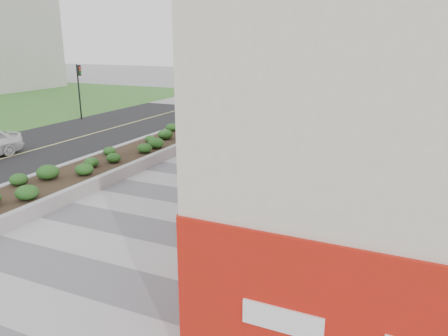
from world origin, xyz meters
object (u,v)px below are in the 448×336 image
at_px(traffic_signal_near, 187,88).
at_px(traffic_signal_far, 79,84).
at_px(skateboarder, 209,165).
at_px(planter, 114,160).

relative_size(traffic_signal_near, traffic_signal_far, 1.00).
xyz_separation_m(traffic_signal_near, skateboarder, (6.92, -10.63, -1.94)).
relative_size(planter, traffic_signal_near, 4.29).
distance_m(planter, traffic_signal_far, 15.00).
bearing_deg(traffic_signal_near, planter, -80.65).
relative_size(traffic_signal_far, skateboarder, 2.60).
xyz_separation_m(planter, skateboarder, (5.19, -0.13, 0.40)).
bearing_deg(skateboarder, traffic_signal_far, 170.95).
distance_m(planter, skateboarder, 5.21).
xyz_separation_m(traffic_signal_near, traffic_signal_far, (-9.20, -0.50, 0.00)).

